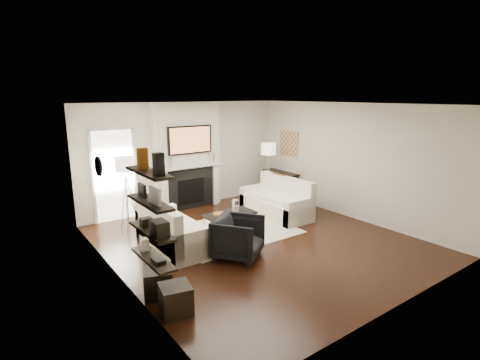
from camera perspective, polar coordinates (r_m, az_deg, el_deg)
room_envelope at (r=7.23m, az=2.79°, el=0.68°), size 6.00×6.00×6.00m
chimney_breast at (r=9.60m, az=-8.01°, el=3.62°), size 1.80×0.25×2.70m
fireplace_surround at (r=9.65m, az=-7.48°, el=-1.34°), size 1.30×0.02×1.04m
firebox at (r=9.67m, az=-7.45°, el=-1.75°), size 0.75×0.02×0.65m
mantel_pilaster_l at (r=9.31m, az=-11.29°, el=-1.83°), size 0.12×0.08×1.10m
mantel_pilaster_r at (r=9.97m, az=-3.77°, el=-0.62°), size 0.12×0.08×1.10m
mantel_shelf at (r=9.48m, az=-7.44°, el=2.11°), size 1.70×0.18×0.07m
tv_body at (r=9.40m, az=-7.63°, el=6.09°), size 1.20×0.06×0.70m
tv_screen at (r=9.38m, az=-7.54°, el=6.07°), size 1.10×0.00×0.62m
candlestick_l_tall at (r=9.21m, az=-10.51°, el=2.86°), size 0.04×0.04×0.30m
candlestick_l_short at (r=9.16m, az=-11.23°, el=2.58°), size 0.04×0.04×0.24m
candlestick_r_tall at (r=9.73m, az=-4.65°, el=3.56°), size 0.04×0.04×0.30m
candlestick_r_short at (r=9.80m, az=-4.00°, el=3.46°), size 0.04×0.04×0.24m
hallway_panel at (r=9.06m, az=-18.64°, el=0.57°), size 0.90×0.02×2.10m
door_trim_l at (r=8.91m, az=-21.53°, el=0.15°), size 0.06×0.06×2.16m
door_trim_r at (r=9.19m, az=-15.76°, el=0.94°), size 0.06×0.06×2.16m
door_trim_top at (r=8.88m, az=-19.10°, el=7.37°), size 1.02×0.06×0.06m
rug at (r=8.13m, az=-1.40°, el=-7.80°), size 2.60×2.00×0.01m
loveseat_left_base at (r=7.38m, az=-9.98°, el=-8.51°), size 0.85×1.80×0.42m
loveseat_left_back at (r=7.14m, az=-12.50°, el=-6.66°), size 0.18×1.80×0.80m
loveseat_left_arm_n at (r=6.67m, az=-6.89°, el=-9.93°), size 0.85×0.18×0.60m
loveseat_left_arm_s at (r=8.04m, az=-12.57°, el=-6.12°), size 0.85×0.18×0.60m
loveseat_left_cushion at (r=7.31m, az=-9.70°, el=-6.54°), size 0.63×1.44×0.10m
pillow_left_orange at (r=7.34m, az=-13.53°, el=-4.49°), size 0.10×0.42×0.42m
pillow_left_charcoal at (r=6.82m, az=-11.56°, el=-5.84°), size 0.10×0.40×0.40m
loveseat_right_base at (r=9.12m, az=5.46°, el=-4.18°), size 0.85×1.80×0.42m
loveseat_right_back at (r=9.25m, az=7.06°, el=-1.93°), size 0.18×1.80×0.80m
loveseat_right_arm_n at (r=8.53m, az=9.07°, el=-4.86°), size 0.85×0.18×0.60m
loveseat_right_arm_s at (r=9.69m, az=2.30°, el=-2.54°), size 0.85×0.18×0.60m
loveseat_right_cushion at (r=9.01m, az=5.25°, el=-2.65°), size 0.63×1.44×0.10m
pillow_right_orange at (r=9.41m, az=5.85°, el=-0.36°), size 0.10×0.42×0.42m
pillow_right_charcoal at (r=8.99m, az=8.39°, el=-1.13°), size 0.10×0.40×0.40m
coffee_table at (r=7.97m, az=-1.60°, el=-5.21°), size 1.10×0.55×0.04m
coffee_leg_nw at (r=7.61m, az=-3.78°, el=-7.81°), size 0.02×0.02×0.38m
coffee_leg_ne at (r=8.15m, az=2.21°, el=-6.36°), size 0.02×0.02×0.38m
coffee_leg_sw at (r=7.96m, az=-5.48°, el=-6.89°), size 0.02×0.02×0.38m
coffee_leg_se at (r=8.48m, az=0.36°, el=-5.57°), size 0.02×0.02×0.38m
hurricane_glass at (r=8.01m, az=-0.72°, el=-3.93°), size 0.15×0.15×0.26m
hurricane_candle at (r=8.02m, az=-0.72°, el=-4.37°), size 0.10×0.10×0.15m
copper_bowl at (r=7.83m, az=-3.12°, el=-5.23°), size 0.28×0.28×0.05m
armchair at (r=6.78m, az=-0.29°, el=-8.45°), size 1.08×1.07×0.82m
lamp_left_post at (r=8.42m, az=-16.77°, el=-3.35°), size 0.02×0.02×1.20m
lamp_left_shade at (r=8.23m, az=-17.15°, el=2.34°), size 0.40×0.40×0.30m
lamp_left_leg_a at (r=8.46m, az=-16.06°, el=-3.24°), size 0.25×0.02×1.23m
lamp_left_leg_b at (r=8.49m, az=-17.33°, el=-3.26°), size 0.14×0.22×1.23m
lamp_left_leg_c at (r=8.32m, az=-16.90°, el=-3.56°), size 0.14×0.22×1.23m
lamp_right_post at (r=10.26m, az=4.28°, el=0.05°), size 0.02×0.02×1.20m
lamp_right_shade at (r=10.11m, az=4.36°, el=4.75°), size 0.40×0.40×0.30m
lamp_right_leg_a at (r=10.33m, az=4.75°, el=0.13°), size 0.25×0.02×1.23m
lamp_right_leg_b at (r=10.30m, az=3.71°, el=0.10°), size 0.14×0.22×1.23m
lamp_right_leg_c at (r=10.16m, az=4.39°, el=-0.09°), size 0.14×0.22×1.23m
console_top at (r=10.62m, az=6.23°, el=1.16°), size 0.35×1.20×0.04m
console_leg_n at (r=10.31m, az=8.23°, el=-1.39°), size 0.30×0.04×0.71m
console_leg_s at (r=11.10m, az=4.28°, el=-0.26°), size 0.30×0.04×0.71m
wall_art at (r=10.49m, az=7.47°, el=5.53°), size 0.03×0.70×0.70m
shelf_bottom at (r=5.32m, az=-13.10°, el=-11.62°), size 0.25×1.00×0.03m
shelf_lower at (r=5.17m, az=-13.32°, el=-7.58°), size 0.25×1.00×0.04m
shelf_upper at (r=5.05m, az=-13.56°, el=-3.33°), size 0.25×1.00×0.04m
shelf_top at (r=4.95m, az=-13.80°, el=1.12°), size 0.25×1.00×0.04m
decor_magfile_a at (r=4.62m, az=-12.29°, el=2.35°), size 0.12×0.10×0.28m
decor_magfile_b at (r=5.08m, az=-14.60°, el=3.16°), size 0.12×0.10×0.28m
decor_frame_a at (r=4.86m, az=-12.87°, el=-2.35°), size 0.04×0.30×0.22m
decor_frame_b at (r=5.26m, az=-14.72°, el=-1.54°), size 0.04×0.22×0.18m
decor_wine_rack at (r=4.90m, az=-12.18°, el=-7.22°), size 0.18×0.25×0.20m
decor_box_small at (r=5.30m, az=-14.11°, el=-6.23°), size 0.15×0.12×0.12m
decor_books at (r=5.16m, az=-12.33°, el=-11.90°), size 0.14×0.20×0.05m
decor_box_tall at (r=5.53m, az=-14.35°, el=-9.52°), size 0.10×0.10×0.18m
clock_rim at (r=6.73m, az=-20.77°, el=1.97°), size 0.04×0.34×0.34m
clock_face at (r=6.74m, az=-20.57°, el=2.00°), size 0.01×0.29×0.29m
ottoman_near at (r=5.79m, az=-12.38°, el=-14.99°), size 0.52×0.52×0.40m
ottoman_far at (r=5.33m, az=-9.77°, el=-17.48°), size 0.48×0.48×0.40m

